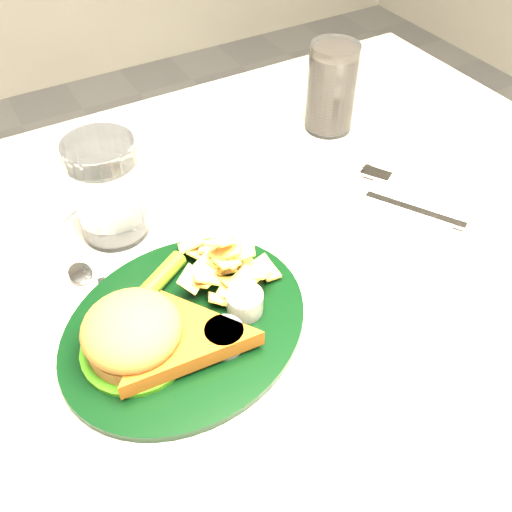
{
  "coord_description": "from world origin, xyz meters",
  "views": [
    {
      "loc": [
        -0.18,
        -0.42,
        1.23
      ],
      "look_at": [
        0.03,
        -0.05,
        0.8
      ],
      "focal_mm": 40.0,
      "sensor_mm": 36.0,
      "label": 1
    }
  ],
  "objects_px": {
    "fork_napkin": "(409,206)",
    "water_glass": "(107,189)",
    "table": "(223,430)",
    "cola_glass": "(331,88)",
    "dinner_plate": "(183,309)"
  },
  "relations": [
    {
      "from": "table",
      "to": "fork_napkin",
      "type": "xyz_separation_m",
      "value": [
        0.27,
        -0.03,
        0.38
      ]
    },
    {
      "from": "water_glass",
      "to": "fork_napkin",
      "type": "distance_m",
      "value": 0.38
    },
    {
      "from": "dinner_plate",
      "to": "cola_glass",
      "type": "relative_size",
      "value": 2.11
    },
    {
      "from": "table",
      "to": "cola_glass",
      "type": "relative_size",
      "value": 9.14
    },
    {
      "from": "dinner_plate",
      "to": "water_glass",
      "type": "bearing_deg",
      "value": 72.39
    },
    {
      "from": "table",
      "to": "cola_glass",
      "type": "height_order",
      "value": "cola_glass"
    },
    {
      "from": "dinner_plate",
      "to": "cola_glass",
      "type": "distance_m",
      "value": 0.43
    },
    {
      "from": "cola_glass",
      "to": "table",
      "type": "bearing_deg",
      "value": -148.38
    },
    {
      "from": "dinner_plate",
      "to": "fork_napkin",
      "type": "relative_size",
      "value": 1.62
    },
    {
      "from": "fork_napkin",
      "to": "dinner_plate",
      "type": "bearing_deg",
      "value": 154.71
    },
    {
      "from": "table",
      "to": "water_glass",
      "type": "xyz_separation_m",
      "value": [
        -0.07,
        0.12,
        0.44
      ]
    },
    {
      "from": "water_glass",
      "to": "fork_napkin",
      "type": "relative_size",
      "value": 0.75
    },
    {
      "from": "fork_napkin",
      "to": "water_glass",
      "type": "bearing_deg",
      "value": 125.46
    },
    {
      "from": "table",
      "to": "fork_napkin",
      "type": "distance_m",
      "value": 0.47
    },
    {
      "from": "water_glass",
      "to": "cola_glass",
      "type": "relative_size",
      "value": 0.98
    }
  ]
}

